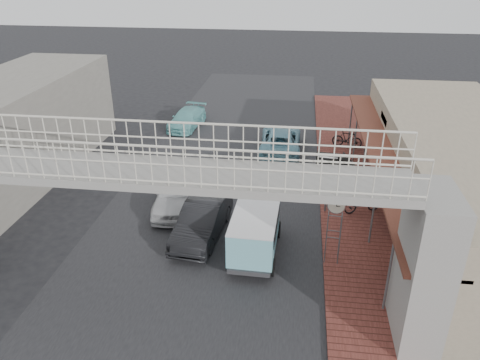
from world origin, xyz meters
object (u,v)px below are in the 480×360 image
(angkot_van, at_px, (255,228))
(white_hatchback, at_px, (177,192))
(arrow_sign, at_px, (346,165))
(angkot_curb, at_px, (280,140))
(motorcycle_near, at_px, (362,203))
(motorcycle_far, at_px, (347,139))
(dark_sedan, at_px, (202,220))
(angkot_far, at_px, (187,119))
(street_clock, at_px, (336,208))

(angkot_van, bearing_deg, white_hatchback, 141.56)
(arrow_sign, bearing_deg, angkot_van, -128.58)
(angkot_curb, height_order, angkot_van, angkot_van)
(white_hatchback, xyz_separation_m, motorcycle_near, (8.53, 0.41, -0.22))
(white_hatchback, height_order, motorcycle_far, white_hatchback)
(dark_sedan, distance_m, angkot_curb, 10.16)
(arrow_sign, bearing_deg, dark_sedan, -150.37)
(dark_sedan, relative_size, motorcycle_near, 2.54)
(angkot_far, bearing_deg, motorcycle_near, -37.49)
(white_hatchback, relative_size, angkot_van, 1.19)
(angkot_curb, relative_size, angkot_van, 1.30)
(motorcycle_far, bearing_deg, motorcycle_near, -166.41)
(angkot_van, height_order, street_clock, street_clock)
(angkot_curb, relative_size, arrow_sign, 1.69)
(dark_sedan, relative_size, street_clock, 1.63)
(angkot_far, height_order, arrow_sign, arrow_sign)
(angkot_far, bearing_deg, motorcycle_far, -6.43)
(angkot_far, relative_size, street_clock, 1.53)
(angkot_van, xyz_separation_m, street_clock, (2.98, -0.14, 1.20))
(angkot_curb, distance_m, arrow_sign, 8.14)
(street_clock, xyz_separation_m, arrow_sign, (0.63, 3.69, 0.12))
(angkot_curb, xyz_separation_m, motorcycle_near, (4.08, -7.06, -0.13))
(white_hatchback, distance_m, arrow_sign, 7.80)
(white_hatchback, height_order, angkot_van, angkot_van)
(angkot_curb, bearing_deg, angkot_far, -29.01)
(angkot_van, bearing_deg, arrow_sign, 46.29)
(angkot_curb, distance_m, angkot_van, 10.86)
(angkot_van, distance_m, street_clock, 3.21)
(dark_sedan, height_order, angkot_far, dark_sedan)
(angkot_curb, xyz_separation_m, motorcycle_far, (3.99, 0.94, -0.06))
(dark_sedan, distance_m, angkot_van, 2.59)
(angkot_curb, xyz_separation_m, street_clock, (2.54, -10.98, 1.69))
(motorcycle_near, height_order, street_clock, street_clock)
(street_clock, bearing_deg, angkot_van, -177.52)
(dark_sedan, xyz_separation_m, street_clock, (5.30, -1.20, 1.65))
(angkot_curb, xyz_separation_m, angkot_far, (-6.56, 3.55, -0.09))
(dark_sedan, bearing_deg, motorcycle_far, 63.26)
(white_hatchback, bearing_deg, angkot_far, 95.52)
(angkot_far, xyz_separation_m, motorcycle_far, (10.55, -2.60, 0.03))
(white_hatchback, bearing_deg, angkot_curb, 53.90)
(dark_sedan, bearing_deg, motorcycle_near, 27.12)
(angkot_curb, bearing_deg, arrow_sign, 112.85)
(angkot_curb, bearing_deg, white_hatchback, 58.64)
(dark_sedan, distance_m, motorcycle_near, 7.37)
(white_hatchback, distance_m, angkot_curb, 8.69)
(angkot_van, bearing_deg, motorcycle_near, 41.53)
(motorcycle_far, distance_m, arrow_sign, 8.48)
(motorcycle_near, bearing_deg, white_hatchback, 70.59)
(angkot_curb, bearing_deg, motorcycle_far, -167.30)
(angkot_curb, height_order, street_clock, street_clock)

